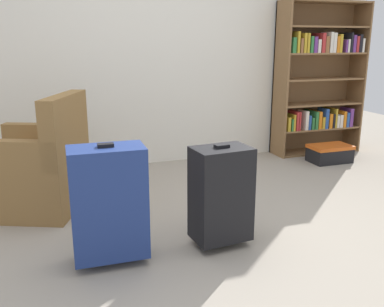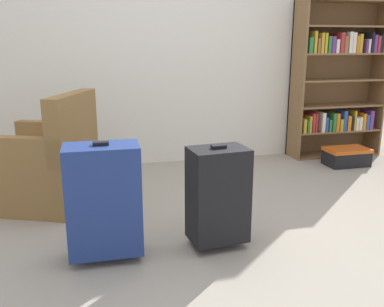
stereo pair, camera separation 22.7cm
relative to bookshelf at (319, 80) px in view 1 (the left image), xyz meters
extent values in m
plane|color=#9E9384|center=(-2.03, -1.87, -0.85)|extent=(9.49, 9.49, 0.00)
cube|color=silver|center=(-2.03, 0.21, 0.45)|extent=(5.42, 0.10, 2.60)
cube|color=brown|center=(-0.51, -0.02, 0.00)|extent=(0.02, 0.32, 1.71)
cube|color=brown|center=(0.51, -0.02, 0.00)|extent=(0.02, 0.32, 1.71)
cube|color=brown|center=(0.00, 0.13, 0.00)|extent=(1.04, 0.02, 1.71)
cube|color=brown|center=(0.00, -0.02, -0.84)|extent=(1.00, 0.30, 0.02)
cube|color=brown|center=(0.00, -0.02, -0.56)|extent=(1.00, 0.30, 0.02)
cube|color=brown|center=(0.00, -0.02, -0.27)|extent=(1.00, 0.30, 0.02)
cube|color=brown|center=(0.00, -0.02, 0.01)|extent=(1.00, 0.30, 0.02)
cube|color=brown|center=(0.00, -0.02, 0.29)|extent=(1.00, 0.30, 0.02)
cube|color=brown|center=(0.00, -0.02, 0.58)|extent=(1.00, 0.30, 0.02)
cube|color=brown|center=(0.00, -0.02, 0.84)|extent=(1.00, 0.30, 0.02)
cube|color=gold|center=(-0.45, -0.08, -0.47)|extent=(0.03, 0.19, 0.16)
cube|color=#2D7238|center=(-0.41, -0.06, -0.48)|extent=(0.02, 0.22, 0.14)
cube|color=gold|center=(-0.39, -0.07, -0.46)|extent=(0.02, 0.19, 0.18)
cube|color=#B22D2D|center=(-0.35, -0.07, -0.44)|extent=(0.03, 0.21, 0.21)
cube|color=#B22D2D|center=(-0.32, -0.06, -0.44)|extent=(0.02, 0.21, 0.21)
cube|color=silver|center=(-0.23, -0.08, -0.44)|extent=(0.04, 0.18, 0.22)
cube|color=#264C99|center=(-0.19, -0.04, -0.47)|extent=(0.03, 0.26, 0.16)
cube|color=#2D7238|center=(-0.14, -0.06, -0.48)|extent=(0.03, 0.23, 0.14)
cube|color=#2D7238|center=(-0.09, -0.05, -0.45)|extent=(0.04, 0.25, 0.20)
cube|color=orange|center=(-0.05, -0.05, -0.45)|extent=(0.04, 0.24, 0.20)
cube|color=gold|center=(0.00, -0.05, -0.48)|extent=(0.03, 0.24, 0.14)
cube|color=#264C99|center=(0.04, -0.08, -0.44)|extent=(0.04, 0.18, 0.23)
cube|color=orange|center=(0.09, -0.06, -0.46)|extent=(0.04, 0.22, 0.17)
cube|color=black|center=(0.14, -0.07, -0.47)|extent=(0.02, 0.20, 0.16)
cube|color=gold|center=(0.17, -0.04, -0.44)|extent=(0.02, 0.27, 0.22)
cube|color=silver|center=(0.20, -0.08, -0.48)|extent=(0.03, 0.18, 0.15)
cube|color=silver|center=(0.24, -0.04, -0.47)|extent=(0.04, 0.26, 0.15)
cube|color=orange|center=(0.29, -0.04, -0.46)|extent=(0.04, 0.27, 0.19)
cube|color=#264C99|center=(0.33, -0.05, -0.46)|extent=(0.04, 0.25, 0.17)
cube|color=#66337F|center=(0.38, -0.07, -0.44)|extent=(0.04, 0.21, 0.21)
cube|color=#2D7238|center=(-0.45, -0.04, 0.38)|extent=(0.04, 0.27, 0.16)
cube|color=gold|center=(-0.40, -0.06, 0.42)|extent=(0.03, 0.23, 0.22)
cube|color=brown|center=(-0.36, -0.07, 0.38)|extent=(0.03, 0.20, 0.15)
cube|color=gold|center=(-0.32, -0.08, 0.41)|extent=(0.03, 0.18, 0.21)
cube|color=gold|center=(-0.28, -0.07, 0.41)|extent=(0.03, 0.20, 0.21)
cube|color=#2D7238|center=(-0.23, -0.04, 0.39)|extent=(0.03, 0.25, 0.17)
cube|color=#66337F|center=(-0.18, -0.05, 0.39)|extent=(0.04, 0.25, 0.17)
cube|color=silver|center=(-0.14, -0.04, 0.37)|extent=(0.04, 0.27, 0.14)
cube|color=#B22D2D|center=(-0.08, -0.05, 0.41)|extent=(0.04, 0.25, 0.21)
cube|color=brown|center=(-0.04, -0.07, 0.39)|extent=(0.04, 0.19, 0.17)
cube|color=silver|center=(0.02, -0.07, 0.41)|extent=(0.04, 0.19, 0.22)
cube|color=silver|center=(0.06, -0.07, 0.41)|extent=(0.04, 0.20, 0.21)
cube|color=orange|center=(0.11, -0.07, 0.39)|extent=(0.03, 0.20, 0.18)
cube|color=gold|center=(0.14, -0.04, 0.40)|extent=(0.03, 0.25, 0.20)
cube|color=#66337F|center=(0.22, -0.07, 0.37)|extent=(0.02, 0.20, 0.14)
cube|color=silver|center=(0.25, -0.08, 0.38)|extent=(0.02, 0.19, 0.14)
cube|color=black|center=(0.28, -0.05, 0.41)|extent=(0.02, 0.23, 0.22)
cube|color=#66337F|center=(0.32, -0.08, 0.40)|extent=(0.04, 0.19, 0.19)
cube|color=#B22D2D|center=(0.37, -0.05, 0.39)|extent=(0.03, 0.23, 0.18)
cube|color=black|center=(0.41, -0.04, 0.40)|extent=(0.04, 0.27, 0.20)
cube|color=silver|center=(0.45, -0.04, 0.38)|extent=(0.03, 0.26, 0.15)
cube|color=olive|center=(-3.13, -0.80, -0.65)|extent=(0.92, 0.92, 0.40)
cube|color=tan|center=(-3.13, -0.80, -0.41)|extent=(0.73, 0.69, 0.08)
cube|color=olive|center=(-2.86, -0.91, -0.20)|extent=(0.38, 0.69, 0.50)
cube|color=olive|center=(-3.01, -0.52, -0.34)|extent=(0.68, 0.36, 0.22)
cube|color=olive|center=(-3.25, -1.08, -0.34)|extent=(0.68, 0.36, 0.22)
cylinder|color=#1E7F4C|center=(-2.53, -1.01, -0.81)|extent=(0.08, 0.08, 0.10)
torus|color=#1E7F4C|center=(-2.48, -1.01, -0.80)|extent=(0.06, 0.01, 0.06)
cube|color=black|center=(-0.10, -0.44, -0.77)|extent=(0.44, 0.27, 0.16)
cube|color=#D85919|center=(-0.10, -0.44, -0.68)|extent=(0.45, 0.28, 0.04)
cube|color=black|center=(-1.99, -1.86, -0.50)|extent=(0.38, 0.28, 0.60)
cube|color=black|center=(-1.99, -1.86, -0.19)|extent=(0.09, 0.06, 0.02)
cylinder|color=black|center=(-2.11, -1.87, -0.83)|extent=(0.05, 0.05, 0.05)
cylinder|color=black|center=(-1.86, -1.84, -0.83)|extent=(0.05, 0.05, 0.05)
cube|color=navy|center=(-2.69, -1.85, -0.47)|extent=(0.44, 0.26, 0.66)
cube|color=black|center=(-2.69, -1.85, -0.13)|extent=(0.09, 0.05, 0.02)
cylinder|color=black|center=(-2.84, -1.84, -0.83)|extent=(0.05, 0.05, 0.05)
cylinder|color=black|center=(-2.54, -1.85, -0.83)|extent=(0.05, 0.05, 0.05)
camera|label=1|loc=(-2.97, -4.16, 0.43)|focal=39.46mm
camera|label=2|loc=(-2.75, -4.23, 0.43)|focal=39.46mm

